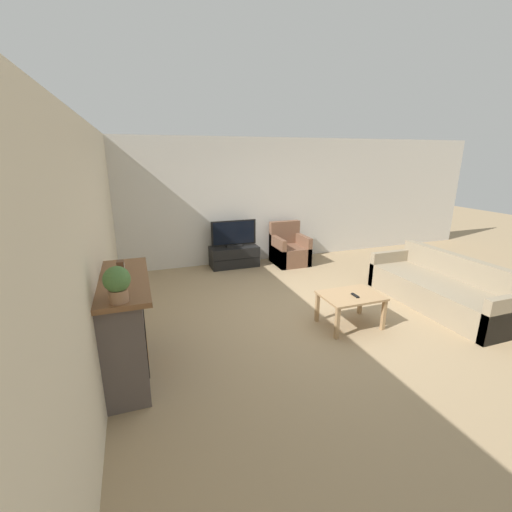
# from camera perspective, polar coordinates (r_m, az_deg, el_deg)

# --- Properties ---
(ground_plane) EXTENTS (24.00, 24.00, 0.00)m
(ground_plane) POSITION_cam_1_polar(r_m,az_deg,el_deg) (5.36, 9.39, -9.55)
(ground_plane) COLOR #9E8460
(wall_back) EXTENTS (12.00, 0.06, 2.70)m
(wall_back) POSITION_cam_1_polar(r_m,az_deg,el_deg) (7.62, -1.01, 9.08)
(wall_back) COLOR beige
(wall_back) RESTS_ON ground
(wall_left) EXTENTS (0.06, 12.00, 2.70)m
(wall_left) POSITION_cam_1_polar(r_m,az_deg,el_deg) (4.32, -25.02, 1.79)
(wall_left) COLOR beige
(wall_left) RESTS_ON ground
(fireplace) EXTENTS (0.52, 1.46, 1.11)m
(fireplace) POSITION_cam_1_polar(r_m,az_deg,el_deg) (4.01, -20.98, -10.88)
(fireplace) COLOR #564C47
(fireplace) RESTS_ON ground
(mantel_vase_left) EXTENTS (0.09, 0.09, 0.21)m
(mantel_vase_left) POSITION_cam_1_polar(r_m,az_deg,el_deg) (3.36, -21.90, -4.39)
(mantel_vase_left) COLOR #994C3D
(mantel_vase_left) RESTS_ON fireplace
(mantel_clock) EXTENTS (0.08, 0.11, 0.15)m
(mantel_clock) POSITION_cam_1_polar(r_m,az_deg,el_deg) (3.92, -21.62, -1.80)
(mantel_clock) COLOR brown
(mantel_clock) RESTS_ON fireplace
(potted_plant) EXTENTS (0.23, 0.23, 0.32)m
(potted_plant) POSITION_cam_1_polar(r_m,az_deg,el_deg) (3.16, -22.15, -4.15)
(potted_plant) COLOR #936B4C
(potted_plant) RESTS_ON fireplace
(tv_stand) EXTENTS (1.03, 0.48, 0.44)m
(tv_stand) POSITION_cam_1_polar(r_m,az_deg,el_deg) (7.43, -3.66, -0.06)
(tv_stand) COLOR black
(tv_stand) RESTS_ON ground
(tv) EXTENTS (0.98, 0.18, 0.57)m
(tv) POSITION_cam_1_polar(r_m,az_deg,el_deg) (7.30, -3.72, 3.60)
(tv) COLOR black
(tv) RESTS_ON tv_stand
(armchair) EXTENTS (0.70, 0.76, 0.91)m
(armchair) POSITION_cam_1_polar(r_m,az_deg,el_deg) (7.63, 5.53, 0.92)
(armchair) COLOR brown
(armchair) RESTS_ON ground
(coffee_table) EXTENTS (0.82, 0.61, 0.47)m
(coffee_table) POSITION_cam_1_polar(r_m,az_deg,el_deg) (4.98, 15.49, -6.95)
(coffee_table) COLOR #A37F56
(coffee_table) RESTS_ON ground
(remote) EXTENTS (0.04, 0.15, 0.02)m
(remote) POSITION_cam_1_polar(r_m,az_deg,el_deg) (4.92, 16.19, -6.34)
(remote) COLOR black
(remote) RESTS_ON coffee_table
(couch) EXTENTS (0.91, 2.31, 0.79)m
(couch) POSITION_cam_1_polar(r_m,az_deg,el_deg) (6.21, 28.52, -4.99)
(couch) COLOR gray
(couch) RESTS_ON ground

